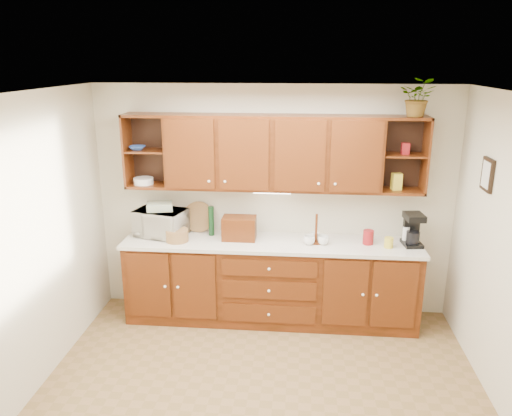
% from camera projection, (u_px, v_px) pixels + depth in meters
% --- Properties ---
extents(floor, '(4.00, 4.00, 0.00)m').
position_uv_depth(floor, '(260.00, 401.00, 4.34)').
color(floor, olive).
rests_on(floor, ground).
extents(ceiling, '(4.00, 4.00, 0.00)m').
position_uv_depth(ceiling, '(261.00, 95.00, 3.59)').
color(ceiling, white).
rests_on(ceiling, back_wall).
extents(back_wall, '(4.00, 0.00, 4.00)m').
position_uv_depth(back_wall, '(273.00, 202.00, 5.63)').
color(back_wall, beige).
rests_on(back_wall, floor).
extents(left_wall, '(0.00, 3.50, 3.50)m').
position_uv_depth(left_wall, '(20.00, 254.00, 4.14)').
color(left_wall, beige).
rests_on(left_wall, floor).
extents(base_cabinets, '(3.20, 0.60, 0.90)m').
position_uv_depth(base_cabinets, '(271.00, 282.00, 5.59)').
color(base_cabinets, '#321705').
rests_on(base_cabinets, floor).
extents(countertop, '(3.24, 0.64, 0.04)m').
position_uv_depth(countertop, '(271.00, 243.00, 5.44)').
color(countertop, silver).
rests_on(countertop, base_cabinets).
extents(upper_cabinets, '(3.20, 0.33, 0.80)m').
position_uv_depth(upper_cabinets, '(274.00, 152.00, 5.30)').
color(upper_cabinets, '#321705').
rests_on(upper_cabinets, back_wall).
extents(undercabinet_light, '(0.40, 0.05, 0.02)m').
position_uv_depth(undercabinet_light, '(272.00, 192.00, 5.38)').
color(undercabinet_light, white).
rests_on(undercabinet_light, upper_cabinets).
extents(framed_picture, '(0.03, 0.24, 0.30)m').
position_uv_depth(framed_picture, '(488.00, 175.00, 4.49)').
color(framed_picture, black).
rests_on(framed_picture, right_wall).
extents(wicker_basket, '(0.31, 0.31, 0.13)m').
position_uv_depth(wicker_basket, '(177.00, 235.00, 5.43)').
color(wicker_basket, olive).
rests_on(wicker_basket, countertop).
extents(microwave, '(0.62, 0.49, 0.30)m').
position_uv_depth(microwave, '(161.00, 223.00, 5.58)').
color(microwave, beige).
rests_on(microwave, countertop).
extents(towel_stack, '(0.32, 0.27, 0.08)m').
position_uv_depth(towel_stack, '(160.00, 206.00, 5.52)').
color(towel_stack, '#EAD66E').
rests_on(towel_stack, microwave).
extents(wine_bottle, '(0.07, 0.07, 0.34)m').
position_uv_depth(wine_bottle, '(211.00, 221.00, 5.58)').
color(wine_bottle, black).
rests_on(wine_bottle, countertop).
extents(woven_tray, '(0.36, 0.12, 0.35)m').
position_uv_depth(woven_tray, '(199.00, 231.00, 5.75)').
color(woven_tray, olive).
rests_on(woven_tray, countertop).
extents(bread_box, '(0.37, 0.23, 0.26)m').
position_uv_depth(bread_box, '(239.00, 228.00, 5.47)').
color(bread_box, '#321705').
rests_on(bread_box, countertop).
extents(mug_tree, '(0.31, 0.30, 0.33)m').
position_uv_depth(mug_tree, '(316.00, 239.00, 5.37)').
color(mug_tree, '#321705').
rests_on(mug_tree, countertop).
extents(canister_red, '(0.14, 0.14, 0.15)m').
position_uv_depth(canister_red, '(368.00, 237.00, 5.34)').
color(canister_red, maroon).
rests_on(canister_red, countertop).
extents(canister_white, '(0.08, 0.08, 0.18)m').
position_uv_depth(canister_white, '(406.00, 235.00, 5.36)').
color(canister_white, white).
rests_on(canister_white, countertop).
extents(canister_yellow, '(0.10, 0.10, 0.11)m').
position_uv_depth(canister_yellow, '(389.00, 243.00, 5.24)').
color(canister_yellow, gold).
rests_on(canister_yellow, countertop).
extents(coffee_maker, '(0.21, 0.26, 0.35)m').
position_uv_depth(coffee_maker, '(413.00, 230.00, 5.29)').
color(coffee_maker, black).
rests_on(coffee_maker, countertop).
extents(bowl_stack, '(0.19, 0.19, 0.04)m').
position_uv_depth(bowl_stack, '(137.00, 148.00, 5.41)').
color(bowl_stack, '#2A4C9B').
rests_on(bowl_stack, upper_cabinets).
extents(plate_stack, '(0.29, 0.29, 0.07)m').
position_uv_depth(plate_stack, '(144.00, 181.00, 5.51)').
color(plate_stack, white).
rests_on(plate_stack, upper_cabinets).
extents(pantry_box_yellow, '(0.11, 0.10, 0.18)m').
position_uv_depth(pantry_box_yellow, '(397.00, 182.00, 5.25)').
color(pantry_box_yellow, gold).
rests_on(pantry_box_yellow, upper_cabinets).
extents(pantry_box_red, '(0.08, 0.07, 0.12)m').
position_uv_depth(pantry_box_red, '(405.00, 149.00, 5.15)').
color(pantry_box_red, maroon).
rests_on(pantry_box_red, upper_cabinets).
extents(potted_plant, '(0.43, 0.40, 0.38)m').
position_uv_depth(potted_plant, '(418.00, 97.00, 4.95)').
color(potted_plant, '#999999').
rests_on(potted_plant, upper_cabinets).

